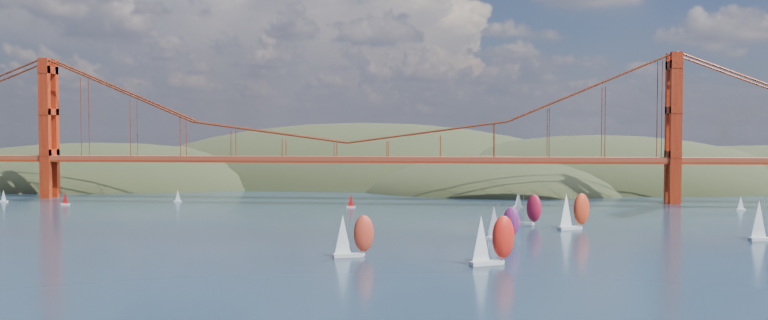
{
  "coord_description": "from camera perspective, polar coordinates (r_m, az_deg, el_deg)",
  "views": [
    {
      "loc": [
        41.19,
        -102.42,
        26.06
      ],
      "look_at": [
        22.42,
        90.0,
        18.84
      ],
      "focal_mm": 35.0,
      "sensor_mm": 36.0,
      "label": 1
    }
  ],
  "objects": [
    {
      "name": "distant_boat_4",
      "position": [
        276.57,
        25.54,
        -2.98
      ],
      "size": [
        3.0,
        2.0,
        4.7
      ],
      "color": "silver",
      "rests_on": "ground"
    },
    {
      "name": "headlands",
      "position": [
        382.67,
        6.12,
        -3.65
      ],
      "size": [
        725.0,
        225.0,
        96.0
      ],
      "color": "black",
      "rests_on": "ground"
    },
    {
      "name": "distant_boat_1",
      "position": [
        312.64,
        -27.0,
        -2.43
      ],
      "size": [
        3.0,
        2.0,
        4.7
      ],
      "color": "silver",
      "rests_on": "ground"
    },
    {
      "name": "bridge",
      "position": [
        285.74,
        -3.08,
        3.37
      ],
      "size": [
        552.0,
        12.0,
        55.0
      ],
      "color": "#943820",
      "rests_on": "ground"
    },
    {
      "name": "racer_3",
      "position": [
        207.07,
        14.24,
        -3.73
      ],
      "size": [
        9.65,
        7.2,
        10.88
      ],
      "rotation": [
        0.0,
        0.0,
        0.48
      ],
      "color": "silver",
      "rests_on": "ground"
    },
    {
      "name": "distant_boat_3",
      "position": [
        289.59,
        -15.44,
        -2.62
      ],
      "size": [
        3.0,
        2.0,
        4.7
      ],
      "color": "silver",
      "rests_on": "ground"
    },
    {
      "name": "distant_boat_2",
      "position": [
        290.67,
        -23.12,
        -2.7
      ],
      "size": [
        3.0,
        2.0,
        4.7
      ],
      "color": "silver",
      "rests_on": "ground"
    },
    {
      "name": "racer_rwb",
      "position": [
        183.21,
        8.99,
        -4.71
      ],
      "size": [
        8.08,
        3.78,
        9.12
      ],
      "rotation": [
        0.0,
        0.0,
        -0.13
      ],
      "color": "silver",
      "rests_on": "ground"
    },
    {
      "name": "ground",
      "position": [
        113.43,
        -16.2,
        -11.23
      ],
      "size": [
        1200.0,
        1200.0,
        0.0
      ],
      "primitive_type": "plane",
      "color": "black",
      "rests_on": "ground"
    },
    {
      "name": "racer_1",
      "position": [
        148.98,
        8.21,
        -5.96
      ],
      "size": [
        9.67,
        7.02,
        10.87
      ],
      "rotation": [
        0.0,
        0.0,
        0.45
      ],
      "color": "silver",
      "rests_on": "ground"
    },
    {
      "name": "racer_0",
      "position": [
        156.78,
        -2.4,
        -5.71
      ],
      "size": [
        8.82,
        5.53,
        9.86
      ],
      "rotation": [
        0.0,
        0.0,
        0.33
      ],
      "color": "silver",
      "rests_on": "ground"
    },
    {
      "name": "distant_boat_8",
      "position": [
        262.82,
        10.16,
        -3.06
      ],
      "size": [
        3.0,
        2.0,
        4.7
      ],
      "color": "silver",
      "rests_on": "ground"
    },
    {
      "name": "racer_5",
      "position": [
        214.04,
        10.77,
        -3.65
      ],
      "size": [
        8.73,
        6.07,
        9.78
      ],
      "rotation": [
        0.0,
        0.0,
        -0.41
      ],
      "color": "silver",
      "rests_on": "ground"
    },
    {
      "name": "racer_4",
      "position": [
        201.74,
        27.22,
        -4.05
      ],
      "size": [
        9.69,
        4.97,
        10.88
      ],
      "rotation": [
        0.0,
        0.0,
        0.18
      ],
      "color": "silver",
      "rests_on": "ground"
    },
    {
      "name": "distant_boat_9",
      "position": [
        258.22,
        -2.54,
        -3.12
      ],
      "size": [
        3.0,
        2.0,
        4.7
      ],
      "color": "silver",
      "rests_on": "ground"
    }
  ]
}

